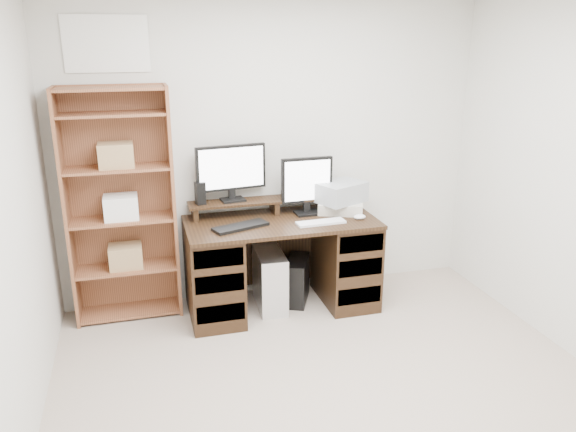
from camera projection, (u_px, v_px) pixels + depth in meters
name	position (u px, v px, depth m)	size (l,w,h in m)	color
room	(370.00, 224.00, 2.77)	(3.54, 4.04, 2.54)	tan
desk	(281.00, 262.00, 4.53)	(1.50, 0.70, 0.75)	black
riser_shelf	(274.00, 202.00, 4.58)	(1.40, 0.22, 0.12)	black
monitor_wide	(231.00, 170.00, 4.45)	(0.57, 0.17, 0.45)	black
monitor_small	(307.00, 183.00, 4.51)	(0.42, 0.16, 0.46)	black
speaker	(200.00, 193.00, 4.39)	(0.07, 0.07, 0.18)	black
keyboard_black	(241.00, 227.00, 4.24)	(0.43, 0.14, 0.02)	black
keyboard_white	(321.00, 222.00, 4.34)	(0.38, 0.12, 0.02)	silver
mouse	(360.00, 217.00, 4.44)	(0.10, 0.07, 0.04)	white
printer	(341.00, 207.00, 4.61)	(0.36, 0.27, 0.09)	#B4AD9D
basket	(341.00, 192.00, 4.57)	(0.38, 0.27, 0.16)	#90969A
tower_silver	(270.00, 279.00, 4.58)	(0.21, 0.48, 0.48)	silver
tower_black	(297.00, 280.00, 4.69)	(0.30, 0.41, 0.37)	black
bookshelf	(121.00, 204.00, 4.26)	(0.80, 0.30, 1.80)	brown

